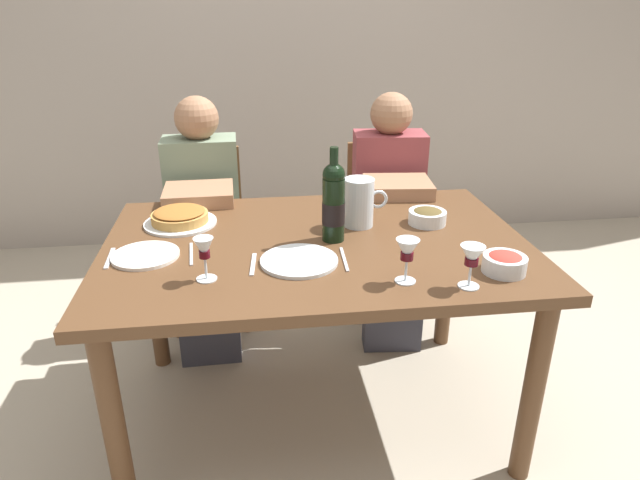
{
  "coord_description": "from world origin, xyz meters",
  "views": [
    {
      "loc": [
        -0.22,
        -1.79,
        1.55
      ],
      "look_at": [
        0.01,
        -0.04,
        0.78
      ],
      "focal_mm": 31.07,
      "sensor_mm": 36.0,
      "label": 1
    }
  ],
  "objects_px": {
    "wine_glass_centre": "(472,258)",
    "water_pitcher": "(359,205)",
    "wine_glass_right_diner": "(204,251)",
    "wine_glass_left_diner": "(407,252)",
    "chair_left": "(208,224)",
    "chair_right": "(382,217)",
    "salad_bowl": "(505,262)",
    "wine_bottle": "(334,202)",
    "dinner_plate_left_setting": "(299,261)",
    "dining_table": "(317,264)",
    "olive_bowl": "(427,216)",
    "diner_right": "(390,211)",
    "dinner_plate_right_setting": "(145,255)",
    "diner_left": "(204,219)",
    "baked_tart": "(180,217)"
  },
  "relations": [
    {
      "from": "chair_right",
      "to": "wine_glass_centre",
      "type": "bearing_deg",
      "value": 93.57
    },
    {
      "from": "dining_table",
      "to": "wine_bottle",
      "type": "xyz_separation_m",
      "value": [
        0.06,
        0.01,
        0.23
      ]
    },
    {
      "from": "water_pitcher",
      "to": "baked_tart",
      "type": "xyz_separation_m",
      "value": [
        -0.68,
        0.1,
        -0.05
      ]
    },
    {
      "from": "wine_bottle",
      "to": "dinner_plate_left_setting",
      "type": "relative_size",
      "value": 1.32
    },
    {
      "from": "salad_bowl",
      "to": "dinner_plate_right_setting",
      "type": "height_order",
      "value": "salad_bowl"
    },
    {
      "from": "dining_table",
      "to": "dinner_plate_right_setting",
      "type": "height_order",
      "value": "dinner_plate_right_setting"
    },
    {
      "from": "water_pitcher",
      "to": "chair_right",
      "type": "height_order",
      "value": "water_pitcher"
    },
    {
      "from": "water_pitcher",
      "to": "wine_glass_centre",
      "type": "distance_m",
      "value": 0.58
    },
    {
      "from": "wine_glass_left_diner",
      "to": "dinner_plate_left_setting",
      "type": "distance_m",
      "value": 0.37
    },
    {
      "from": "chair_left",
      "to": "dinner_plate_left_setting",
      "type": "bearing_deg",
      "value": 108.26
    },
    {
      "from": "dinner_plate_right_setting",
      "to": "diner_left",
      "type": "height_order",
      "value": "diner_left"
    },
    {
      "from": "wine_glass_right_diner",
      "to": "diner_right",
      "type": "bearing_deg",
      "value": 47.7
    },
    {
      "from": "diner_left",
      "to": "wine_glass_left_diner",
      "type": "bearing_deg",
      "value": 123.06
    },
    {
      "from": "salad_bowl",
      "to": "olive_bowl",
      "type": "bearing_deg",
      "value": 104.77
    },
    {
      "from": "diner_left",
      "to": "dining_table",
      "type": "bearing_deg",
      "value": 123.23
    },
    {
      "from": "dining_table",
      "to": "wine_glass_left_diner",
      "type": "distance_m",
      "value": 0.45
    },
    {
      "from": "salad_bowl",
      "to": "chair_right",
      "type": "distance_m",
      "value": 1.24
    },
    {
      "from": "diner_left",
      "to": "diner_right",
      "type": "bearing_deg",
      "value": 178.12
    },
    {
      "from": "wine_glass_centre",
      "to": "diner_right",
      "type": "height_order",
      "value": "diner_right"
    },
    {
      "from": "diner_right",
      "to": "diner_left",
      "type": "bearing_deg",
      "value": 5.13
    },
    {
      "from": "wine_bottle",
      "to": "diner_left",
      "type": "bearing_deg",
      "value": 128.26
    },
    {
      "from": "diner_left",
      "to": "wine_glass_centre",
      "type": "bearing_deg",
      "value": 127.97
    },
    {
      "from": "wine_glass_left_diner",
      "to": "chair_left",
      "type": "xyz_separation_m",
      "value": [
        -0.68,
        1.23,
        -0.36
      ]
    },
    {
      "from": "wine_glass_centre",
      "to": "water_pitcher",
      "type": "bearing_deg",
      "value": 113.74
    },
    {
      "from": "salad_bowl",
      "to": "chair_left",
      "type": "bearing_deg",
      "value": 129.88
    },
    {
      "from": "wine_glass_centre",
      "to": "dinner_plate_left_setting",
      "type": "relative_size",
      "value": 0.52
    },
    {
      "from": "baked_tart",
      "to": "wine_glass_right_diner",
      "type": "xyz_separation_m",
      "value": [
        0.13,
        -0.48,
        0.07
      ]
    },
    {
      "from": "wine_bottle",
      "to": "salad_bowl",
      "type": "distance_m",
      "value": 0.6
    },
    {
      "from": "chair_left",
      "to": "wine_glass_right_diner",
      "type": "bearing_deg",
      "value": 92.74
    },
    {
      "from": "baked_tart",
      "to": "dinner_plate_right_setting",
      "type": "bearing_deg",
      "value": -106.67
    },
    {
      "from": "dining_table",
      "to": "wine_glass_centre",
      "type": "bearing_deg",
      "value": -44.18
    },
    {
      "from": "wine_glass_left_diner",
      "to": "chair_left",
      "type": "height_order",
      "value": "wine_glass_left_diner"
    },
    {
      "from": "wine_bottle",
      "to": "wine_glass_right_diner",
      "type": "height_order",
      "value": "wine_bottle"
    },
    {
      "from": "wine_glass_centre",
      "to": "chair_left",
      "type": "height_order",
      "value": "wine_glass_centre"
    },
    {
      "from": "wine_glass_left_diner",
      "to": "dinner_plate_left_setting",
      "type": "height_order",
      "value": "wine_glass_left_diner"
    },
    {
      "from": "dinner_plate_left_setting",
      "to": "chair_right",
      "type": "height_order",
      "value": "chair_right"
    },
    {
      "from": "dinner_plate_right_setting",
      "to": "wine_glass_left_diner",
      "type": "bearing_deg",
      "value": -19.18
    },
    {
      "from": "salad_bowl",
      "to": "chair_left",
      "type": "distance_m",
      "value": 1.6
    },
    {
      "from": "dinner_plate_left_setting",
      "to": "chair_right",
      "type": "relative_size",
      "value": 0.29
    },
    {
      "from": "chair_left",
      "to": "chair_right",
      "type": "distance_m",
      "value": 0.91
    },
    {
      "from": "wine_glass_right_diner",
      "to": "wine_glass_centre",
      "type": "relative_size",
      "value": 1.04
    },
    {
      "from": "dining_table",
      "to": "olive_bowl",
      "type": "relative_size",
      "value": 10.41
    },
    {
      "from": "water_pitcher",
      "to": "chair_right",
      "type": "distance_m",
      "value": 0.87
    },
    {
      "from": "olive_bowl",
      "to": "chair_right",
      "type": "bearing_deg",
      "value": 88.8
    },
    {
      "from": "diner_right",
      "to": "wine_glass_centre",
      "type": "bearing_deg",
      "value": 94.17
    },
    {
      "from": "salad_bowl",
      "to": "wine_glass_centre",
      "type": "distance_m",
      "value": 0.18
    },
    {
      "from": "wine_bottle",
      "to": "salad_bowl",
      "type": "height_order",
      "value": "wine_bottle"
    },
    {
      "from": "salad_bowl",
      "to": "wine_glass_centre",
      "type": "xyz_separation_m",
      "value": [
        -0.15,
        -0.08,
        0.06
      ]
    },
    {
      "from": "baked_tart",
      "to": "diner_right",
      "type": "distance_m",
      "value": 1.04
    },
    {
      "from": "wine_glass_centre",
      "to": "dinner_plate_left_setting",
      "type": "distance_m",
      "value": 0.55
    }
  ]
}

